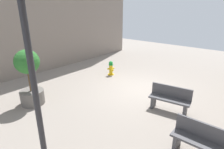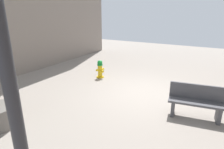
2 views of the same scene
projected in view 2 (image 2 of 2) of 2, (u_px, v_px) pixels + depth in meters
name	position (u px, v px, depth m)	size (l,w,h in m)	color
ground_plane	(145.00, 93.00, 7.09)	(23.40, 23.40, 0.00)	gray
fire_hydrant	(100.00, 69.00, 8.61)	(0.40, 0.42, 0.82)	gold
bench_near	(196.00, 101.00, 5.32)	(1.53, 0.67, 0.95)	#4C4C51
street_lamp	(3.00, 47.00, 1.69)	(0.36, 0.36, 4.17)	#2D2D33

